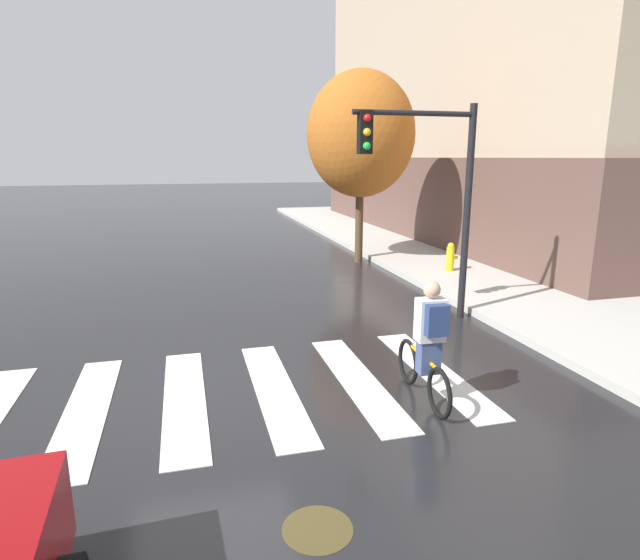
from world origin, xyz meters
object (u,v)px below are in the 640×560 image
at_px(manhole_cover, 318,529).
at_px(fire_hydrant, 450,257).
at_px(street_tree_near, 361,135).
at_px(cyclist, 428,343).
at_px(traffic_light_near, 430,176).

bearing_deg(manhole_cover, fire_hydrant, 55.32).
bearing_deg(fire_hydrant, manhole_cover, -124.68).
relative_size(fire_hydrant, street_tree_near, 0.14).
relative_size(cyclist, fire_hydrant, 2.19).
height_order(manhole_cover, traffic_light_near, traffic_light_near).
bearing_deg(fire_hydrant, cyclist, -120.87).
bearing_deg(traffic_light_near, manhole_cover, -124.22).
relative_size(manhole_cover, cyclist, 0.37).
height_order(manhole_cover, street_tree_near, street_tree_near).
bearing_deg(fire_hydrant, traffic_light_near, -125.37).
distance_m(manhole_cover, street_tree_near, 12.66).
bearing_deg(street_tree_near, cyclist, -103.66).
relative_size(manhole_cover, street_tree_near, 0.11).
xyz_separation_m(traffic_light_near, street_tree_near, (0.68, 5.99, 1.00)).
height_order(manhole_cover, cyclist, cyclist).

